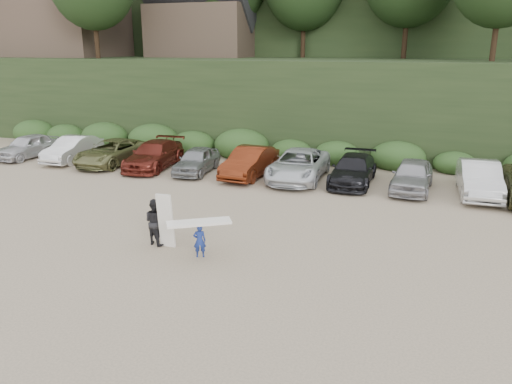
% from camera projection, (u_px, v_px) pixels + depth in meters
% --- Properties ---
extents(ground, '(120.00, 120.00, 0.00)m').
position_uv_depth(ground, '(240.00, 252.00, 17.39)').
color(ground, tan).
rests_on(ground, ground).
extents(parked_cars, '(40.12, 6.28, 1.64)m').
position_uv_depth(parked_cars, '(332.00, 169.00, 25.84)').
color(parked_cars, silver).
rests_on(parked_cars, ground).
extents(child_surfer, '(2.13, 1.64, 1.28)m').
position_uv_depth(child_surfer, '(199.00, 233.00, 16.73)').
color(child_surfer, navy).
rests_on(child_surfer, ground).
extents(adult_surfer, '(1.31, 0.87, 2.01)m').
position_uv_depth(adult_surfer, '(156.00, 222.00, 17.82)').
color(adult_surfer, black).
rests_on(adult_surfer, ground).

